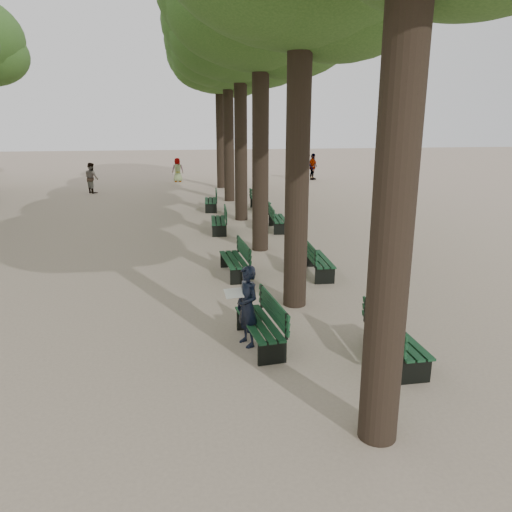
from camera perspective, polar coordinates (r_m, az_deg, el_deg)
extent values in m
plane|color=tan|center=(8.70, -0.96, -13.15)|extent=(120.00, 120.00, 0.00)
cylinder|color=#33261C|center=(6.11, 15.88, 10.95)|extent=(0.52, 0.52, 7.50)
cylinder|color=#33261C|center=(10.86, 4.83, 13.27)|extent=(0.52, 0.52, 7.50)
cylinder|color=#33261C|center=(15.77, 0.51, 14.03)|extent=(0.52, 0.52, 7.50)
cylinder|color=#33261C|center=(20.72, -1.76, 14.41)|extent=(0.52, 0.52, 7.50)
ellipsoid|color=#2A521C|center=(21.01, -1.86, 25.24)|extent=(6.00, 6.00, 4.50)
cylinder|color=#33261C|center=(25.69, -3.15, 14.63)|extent=(0.52, 0.52, 7.50)
ellipsoid|color=#2A521C|center=(25.92, -3.30, 23.39)|extent=(6.00, 6.00, 4.50)
cylinder|color=#33261C|center=(30.67, -4.10, 14.77)|extent=(0.52, 0.52, 7.50)
ellipsoid|color=#2A521C|center=(30.86, -4.25, 22.12)|extent=(6.00, 6.00, 4.50)
cube|color=black|center=(9.53, 0.33, -8.95)|extent=(0.73, 1.85, 0.45)
cube|color=black|center=(9.44, 0.33, -7.70)|extent=(0.75, 1.85, 0.04)
cube|color=black|center=(9.41, 1.98, -6.01)|extent=(0.25, 1.79, 0.40)
cube|color=black|center=(13.62, -2.56, -1.31)|extent=(0.66, 1.83, 0.45)
cube|color=black|center=(13.55, -2.57, -0.40)|extent=(0.68, 1.84, 0.04)
cube|color=black|center=(13.53, -1.42, 0.77)|extent=(0.18, 1.80, 0.40)
cube|color=black|center=(18.81, -4.33, 3.42)|extent=(0.61, 1.82, 0.45)
cube|color=black|center=(18.76, -4.34, 4.09)|extent=(0.63, 1.83, 0.04)
cube|color=black|center=(18.72, -3.50, 4.92)|extent=(0.13, 1.80, 0.40)
cube|color=black|center=(23.36, -5.23, 5.79)|extent=(0.62, 1.83, 0.45)
cube|color=black|center=(23.32, -5.24, 6.34)|extent=(0.64, 1.83, 0.04)
cube|color=black|center=(23.28, -4.56, 7.01)|extent=(0.14, 1.80, 0.40)
cube|color=black|center=(9.30, 15.69, -10.22)|extent=(0.56, 1.81, 0.45)
cube|color=black|center=(9.21, 15.80, -8.96)|extent=(0.58, 1.81, 0.04)
cube|color=black|center=(8.99, 14.30, -7.58)|extent=(0.08, 1.80, 0.40)
cube|color=black|center=(13.76, 7.15, -1.24)|extent=(0.58, 1.82, 0.45)
cube|color=black|center=(13.69, 7.18, -0.34)|extent=(0.60, 1.82, 0.04)
cube|color=black|center=(13.56, 6.07, 0.72)|extent=(0.10, 1.80, 0.40)
cube|color=black|center=(19.11, 2.57, 3.64)|extent=(0.62, 1.83, 0.45)
cube|color=black|center=(19.06, 2.58, 4.30)|extent=(0.64, 1.83, 0.04)
cube|color=black|center=(18.98, 1.75, 5.09)|extent=(0.14, 1.80, 0.40)
cube|color=black|center=(23.27, 0.52, 5.82)|extent=(0.73, 1.85, 0.45)
cube|color=black|center=(23.23, 0.52, 6.37)|extent=(0.75, 1.85, 0.04)
cube|color=black|center=(23.12, -0.15, 7.00)|extent=(0.25, 1.79, 0.40)
imported|color=black|center=(9.35, -1.00, -5.76)|extent=(0.53, 0.70, 1.56)
cube|color=white|center=(9.23, -2.55, -4.27)|extent=(0.37, 0.29, 0.12)
imported|color=#262628|center=(33.96, -8.95, 9.69)|extent=(0.81, 0.42, 1.58)
imported|color=#262628|center=(30.01, -18.27, 8.47)|extent=(0.77, 0.87, 1.71)
imported|color=#262628|center=(34.91, 6.49, 10.11)|extent=(1.00, 0.99, 1.79)
imported|color=#262628|center=(34.73, 5.60, 10.22)|extent=(1.28, 0.88, 1.92)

